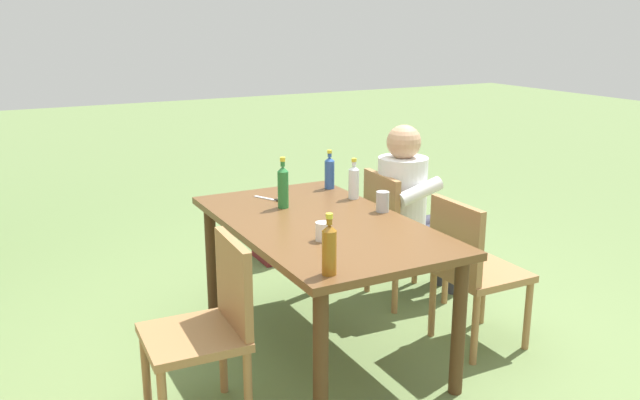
{
  "coord_description": "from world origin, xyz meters",
  "views": [
    {
      "loc": [
        -3.06,
        1.61,
        1.83
      ],
      "look_at": [
        0.0,
        0.0,
        0.88
      ],
      "focal_mm": 37.31,
      "sensor_mm": 36.0,
      "label": 1
    }
  ],
  "objects_px": {
    "bottle_blue": "(330,172)",
    "cup_white": "(323,231)",
    "chair_near_left": "(471,266)",
    "bottle_amber": "(329,248)",
    "person_in_white_shirt": "(412,203)",
    "cup_steel": "(382,202)",
    "dining_table": "(320,237)",
    "backpack_by_near_side": "(269,233)",
    "table_knife": "(272,199)",
    "chair_far_left": "(210,322)",
    "bottle_clear": "(354,181)",
    "bottle_green": "(283,186)",
    "chair_near_right": "(397,230)"
  },
  "relations": [
    {
      "from": "person_in_white_shirt",
      "to": "table_knife",
      "type": "height_order",
      "value": "person_in_white_shirt"
    },
    {
      "from": "chair_far_left",
      "to": "chair_near_left",
      "type": "bearing_deg",
      "value": -89.84
    },
    {
      "from": "bottle_green",
      "to": "chair_near_left",
      "type": "bearing_deg",
      "value": -130.51
    },
    {
      "from": "chair_near_right",
      "to": "bottle_blue",
      "type": "xyz_separation_m",
      "value": [
        0.24,
        0.37,
        0.38
      ]
    },
    {
      "from": "dining_table",
      "to": "bottle_green",
      "type": "relative_size",
      "value": 5.44
    },
    {
      "from": "table_knife",
      "to": "chair_far_left",
      "type": "bearing_deg",
      "value": 141.46
    },
    {
      "from": "chair_near_left",
      "to": "bottle_amber",
      "type": "bearing_deg",
      "value": 107.27
    },
    {
      "from": "chair_near_left",
      "to": "backpack_by_near_side",
      "type": "bearing_deg",
      "value": 13.6
    },
    {
      "from": "chair_near_right",
      "to": "bottle_clear",
      "type": "distance_m",
      "value": 0.52
    },
    {
      "from": "person_in_white_shirt",
      "to": "bottle_green",
      "type": "relative_size",
      "value": 3.93
    },
    {
      "from": "dining_table",
      "to": "table_knife",
      "type": "bearing_deg",
      "value": 5.88
    },
    {
      "from": "dining_table",
      "to": "person_in_white_shirt",
      "type": "relative_size",
      "value": 1.38
    },
    {
      "from": "cup_steel",
      "to": "backpack_by_near_side",
      "type": "xyz_separation_m",
      "value": [
        1.45,
        0.08,
        -0.6
      ]
    },
    {
      "from": "dining_table",
      "to": "cup_steel",
      "type": "height_order",
      "value": "cup_steel"
    },
    {
      "from": "bottle_amber",
      "to": "table_knife",
      "type": "height_order",
      "value": "bottle_amber"
    },
    {
      "from": "table_knife",
      "to": "person_in_white_shirt",
      "type": "bearing_deg",
      "value": -99.44
    },
    {
      "from": "backpack_by_near_side",
      "to": "dining_table",
      "type": "bearing_deg",
      "value": 167.52
    },
    {
      "from": "bottle_clear",
      "to": "bottle_green",
      "type": "xyz_separation_m",
      "value": [
        0.01,
        0.47,
        0.02
      ]
    },
    {
      "from": "bottle_green",
      "to": "chair_far_left",
      "type": "bearing_deg",
      "value": 135.39
    },
    {
      "from": "bottle_green",
      "to": "table_knife",
      "type": "relative_size",
      "value": 1.34
    },
    {
      "from": "bottle_amber",
      "to": "table_knife",
      "type": "bearing_deg",
      "value": -12.59
    },
    {
      "from": "dining_table",
      "to": "bottle_green",
      "type": "distance_m",
      "value": 0.41
    },
    {
      "from": "chair_near_left",
      "to": "bottle_blue",
      "type": "height_order",
      "value": "bottle_blue"
    },
    {
      "from": "chair_far_left",
      "to": "bottle_green",
      "type": "relative_size",
      "value": 2.9
    },
    {
      "from": "bottle_blue",
      "to": "bottle_clear",
      "type": "bearing_deg",
      "value": -177.66
    },
    {
      "from": "chair_near_left",
      "to": "bottle_clear",
      "type": "xyz_separation_m",
      "value": [
        0.69,
        0.36,
        0.38
      ]
    },
    {
      "from": "dining_table",
      "to": "backpack_by_near_side",
      "type": "xyz_separation_m",
      "value": [
        1.46,
        -0.32,
        -0.45
      ]
    },
    {
      "from": "chair_near_right",
      "to": "table_knife",
      "type": "relative_size",
      "value": 3.89
    },
    {
      "from": "cup_steel",
      "to": "backpack_by_near_side",
      "type": "distance_m",
      "value": 1.58
    },
    {
      "from": "bottle_blue",
      "to": "table_knife",
      "type": "height_order",
      "value": "bottle_blue"
    },
    {
      "from": "dining_table",
      "to": "person_in_white_shirt",
      "type": "distance_m",
      "value": 0.95
    },
    {
      "from": "chair_far_left",
      "to": "chair_near_left",
      "type": "xyz_separation_m",
      "value": [
        0.0,
        -1.53,
        0.0
      ]
    },
    {
      "from": "bottle_blue",
      "to": "backpack_by_near_side",
      "type": "bearing_deg",
      "value": 4.73
    },
    {
      "from": "chair_far_left",
      "to": "cup_steel",
      "type": "xyz_separation_m",
      "value": [
        0.37,
        -1.17,
        0.33
      ]
    },
    {
      "from": "person_in_white_shirt",
      "to": "cup_steel",
      "type": "relative_size",
      "value": 10.02
    },
    {
      "from": "table_knife",
      "to": "backpack_by_near_side",
      "type": "relative_size",
      "value": 0.5
    },
    {
      "from": "chair_far_left",
      "to": "bottle_clear",
      "type": "xyz_separation_m",
      "value": [
        0.7,
        -1.17,
        0.38
      ]
    },
    {
      "from": "bottle_clear",
      "to": "backpack_by_near_side",
      "type": "height_order",
      "value": "bottle_clear"
    },
    {
      "from": "bottle_blue",
      "to": "bottle_amber",
      "type": "relative_size",
      "value": 0.92
    },
    {
      "from": "bottle_blue",
      "to": "cup_white",
      "type": "bearing_deg",
      "value": 149.54
    },
    {
      "from": "chair_far_left",
      "to": "chair_near_right",
      "type": "bearing_deg",
      "value": -64.05
    },
    {
      "from": "bottle_blue",
      "to": "cup_white",
      "type": "distance_m",
      "value": 1.05
    },
    {
      "from": "chair_near_left",
      "to": "bottle_amber",
      "type": "xyz_separation_m",
      "value": [
        -0.34,
        1.09,
        0.39
      ]
    },
    {
      "from": "chair_near_left",
      "to": "cup_white",
      "type": "bearing_deg",
      "value": 85.15
    },
    {
      "from": "dining_table",
      "to": "chair_near_right",
      "type": "bearing_deg",
      "value": -63.98
    },
    {
      "from": "table_knife",
      "to": "cup_white",
      "type": "bearing_deg",
      "value": 174.04
    },
    {
      "from": "person_in_white_shirt",
      "to": "chair_near_left",
      "type": "bearing_deg",
      "value": 171.52
    },
    {
      "from": "person_in_white_shirt",
      "to": "backpack_by_near_side",
      "type": "xyz_separation_m",
      "value": [
        1.09,
        0.55,
        -0.44
      ]
    },
    {
      "from": "person_in_white_shirt",
      "to": "bottle_amber",
      "type": "xyz_separation_m",
      "value": [
        -1.07,
        1.2,
        0.22
      ]
    },
    {
      "from": "chair_far_left",
      "to": "backpack_by_near_side",
      "type": "bearing_deg",
      "value": -30.73
    }
  ]
}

